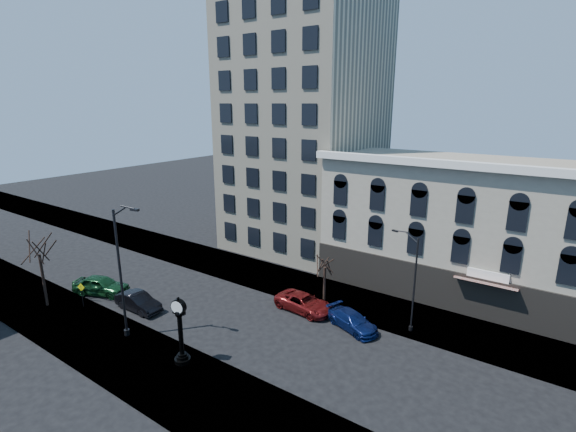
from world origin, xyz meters
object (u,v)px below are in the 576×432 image
Objects in this scene: warning_sign at (82,291)px; car_near_a at (101,285)px; car_near_b at (138,302)px; street_clock at (181,333)px; street_lamp_near at (124,238)px.

car_near_a is at bearing 98.38° from warning_sign.
warning_sign is 4.86m from car_near_b.
street_lamp_near reaches higher than street_clock.
warning_sign is 0.48× the size of car_near_b.
car_near_b is (5.32, 0.04, -0.12)m from car_near_a.
street_clock is at bearing -12.89° from street_lamp_near.
warning_sign is at bearing -175.61° from car_near_a.
street_lamp_near reaches higher than warning_sign.
street_lamp_near is 8.42m from car_near_b.
warning_sign is at bearing 163.92° from street_clock.
warning_sign is at bearing 120.12° from car_near_b.
warning_sign is at bearing 164.51° from street_lamp_near.
street_clock is 9.39m from car_near_b.
car_near_a is at bearing 149.97° from street_lamp_near.
street_lamp_near is at bearing -130.30° from car_near_a.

